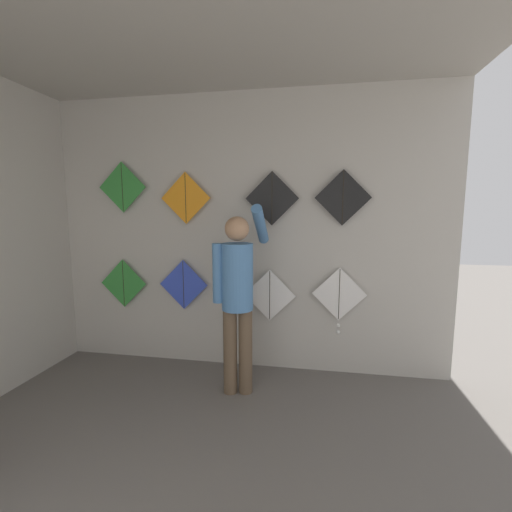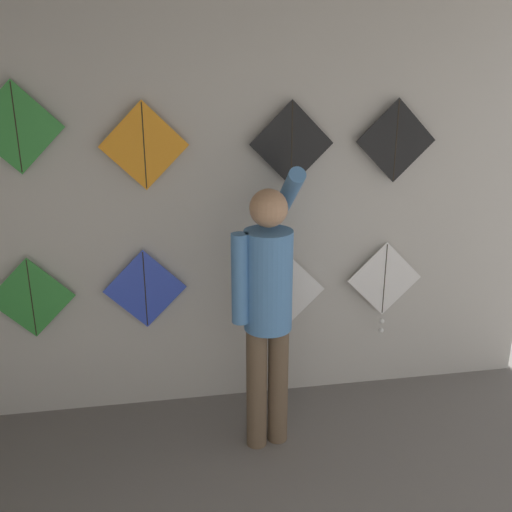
{
  "view_description": "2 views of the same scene",
  "coord_description": "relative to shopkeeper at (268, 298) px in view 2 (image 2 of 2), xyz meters",
  "views": [
    {
      "loc": [
        0.9,
        0.76,
        1.64
      ],
      "look_at": [
        0.36,
        3.88,
        1.22
      ],
      "focal_mm": 24.0,
      "sensor_mm": 36.0,
      "label": 1
    },
    {
      "loc": [
        -0.33,
        0.69,
        2.23
      ],
      "look_at": [
        0.21,
        3.88,
        1.13
      ],
      "focal_mm": 40.0,
      "sensor_mm": 36.0,
      "label": 2
    }
  ],
  "objects": [
    {
      "name": "kite_1",
      "position": [
        -0.7,
        0.49,
        -0.09
      ],
      "size": [
        0.53,
        0.01,
        0.53
      ],
      "color": "blue"
    },
    {
      "name": "kite_4",
      "position": [
        -1.35,
        0.49,
        0.93
      ],
      "size": [
        0.53,
        0.01,
        0.53
      ],
      "color": "#338C38"
    },
    {
      "name": "kite_2",
      "position": [
        0.22,
        0.49,
        -0.17
      ],
      "size": [
        0.53,
        0.01,
        0.53
      ],
      "color": "white"
    },
    {
      "name": "kite_6",
      "position": [
        0.24,
        0.49,
        0.8
      ],
      "size": [
        0.53,
        0.01,
        0.53
      ],
      "color": "black"
    },
    {
      "name": "back_panel",
      "position": [
        -0.24,
        0.58,
        0.44
      ],
      "size": [
        4.45,
        0.06,
        2.8
      ],
      "primitive_type": "cube",
      "color": "#BCB7AD",
      "rests_on": "ground"
    },
    {
      "name": "kite_5",
      "position": [
        -0.65,
        0.49,
        0.81
      ],
      "size": [
        0.53,
        0.01,
        0.53
      ],
      "color": "orange"
    },
    {
      "name": "kite_0",
      "position": [
        -1.39,
        0.49,
        -0.1
      ],
      "size": [
        0.53,
        0.01,
        0.53
      ],
      "color": "#338C38"
    },
    {
      "name": "kite_7",
      "position": [
        0.91,
        0.49,
        0.8
      ],
      "size": [
        0.53,
        0.01,
        0.53
      ],
      "color": "black"
    },
    {
      "name": "kite_3",
      "position": [
        0.91,
        0.49,
        -0.15
      ],
      "size": [
        0.53,
        0.04,
        0.67
      ],
      "color": "white"
    },
    {
      "name": "shopkeeper",
      "position": [
        0.0,
        0.0,
        0.0
      ],
      "size": [
        0.42,
        0.62,
        1.7
      ],
      "rotation": [
        0.0,
        0.0,
        0.2
      ],
      "color": "brown",
      "rests_on": "ground"
    }
  ]
}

